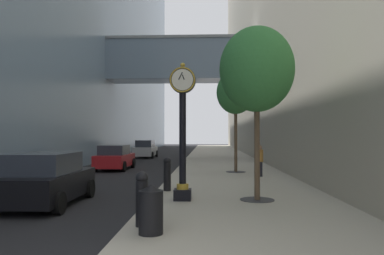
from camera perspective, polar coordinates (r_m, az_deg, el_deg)
name	(u,v)px	position (r m, az deg, el deg)	size (l,w,h in m)	color
ground_plane	(185,161)	(31.66, -1.08, -5.20)	(110.00, 110.00, 0.00)	black
sidewalk_right	(220,158)	(34.61, 4.36, -4.73)	(6.19, 80.00, 0.14)	#ADA593
street_clock	(183,124)	(11.79, -1.48, 0.48)	(0.84, 0.55, 4.44)	black
bollard_nearest	(142,197)	(8.61, -7.84, -10.74)	(0.29, 0.29, 1.26)	black
bollard_third	(167,173)	(13.84, -3.89, -7.10)	(0.29, 0.29, 1.26)	black
street_tree_near	(257,70)	(12.15, 10.06, 8.83)	(2.41, 2.41, 5.61)	#333335
street_tree_mid_near	(236,93)	(20.90, 6.81, 5.39)	(2.16, 2.16, 5.75)	#333335
trash_bin	(151,208)	(7.97, -6.43, -12.44)	(0.53, 0.53, 1.05)	black
pedestrian_walking	(260,160)	(18.76, 10.54, -5.01)	(0.36, 0.36, 1.58)	#23232D
car_silver_near	(146,149)	(36.11, -7.26, -3.38)	(1.97, 4.40, 1.71)	#B7BABF
car_red_mid	(115,158)	(23.98, -11.95, -4.62)	(2.00, 4.08, 1.58)	#AD191E
car_black_far	(47,180)	(12.60, -21.74, -7.58)	(2.13, 4.11, 1.67)	black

